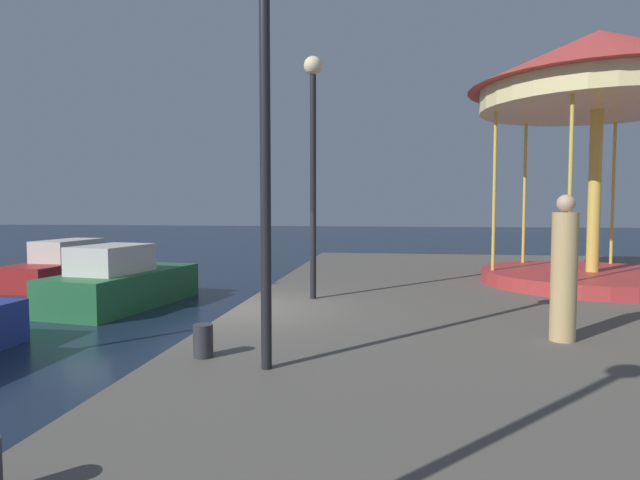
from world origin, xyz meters
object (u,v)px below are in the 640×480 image
at_px(carousel, 598,94).
at_px(bollard_center, 203,341).
at_px(motorboat_green, 122,283).
at_px(lamp_post_far_end, 313,136).
at_px(motorboat_red, 72,267).
at_px(person_near_carousel, 564,272).
at_px(lamp_post_mid_promenade, 265,93).

distance_m(carousel, bollard_center, 10.70).
bearing_deg(bollard_center, motorboat_green, 124.55).
bearing_deg(lamp_post_far_end, motorboat_green, 154.09).
height_order(motorboat_red, person_near_carousel, person_near_carousel).
bearing_deg(carousel, motorboat_red, 166.52).
relative_size(carousel, lamp_post_far_end, 1.23).
relative_size(lamp_post_mid_promenade, bollard_center, 11.29).
distance_m(lamp_post_mid_promenade, person_near_carousel, 4.62).
relative_size(motorboat_red, lamp_post_mid_promenade, 1.21).
bearing_deg(person_near_carousel, lamp_post_far_end, 143.79).
height_order(motorboat_green, person_near_carousel, person_near_carousel).
relative_size(carousel, bollard_center, 14.54).
bearing_deg(lamp_post_mid_promenade, person_near_carousel, 26.13).
relative_size(motorboat_green, person_near_carousel, 2.35).
relative_size(carousel, lamp_post_mid_promenade, 1.29).
bearing_deg(lamp_post_far_end, carousel, 24.54).
bearing_deg(lamp_post_far_end, motorboat_red, 145.15).
height_order(motorboat_green, motorboat_red, motorboat_green).
bearing_deg(person_near_carousel, motorboat_red, 144.74).
bearing_deg(motorboat_green, bollard_center, -55.45).
height_order(lamp_post_mid_promenade, bollard_center, lamp_post_mid_promenade).
bearing_deg(bollard_center, carousel, 46.13).
distance_m(lamp_post_mid_promenade, lamp_post_far_end, 4.65).
bearing_deg(bollard_center, motorboat_red, 128.75).
bearing_deg(motorboat_red, motorboat_green, -44.79).
bearing_deg(bollard_center, person_near_carousel, 17.80).
bearing_deg(motorboat_green, carousel, 0.72).
bearing_deg(lamp_post_mid_promenade, lamp_post_far_end, 92.30).
relative_size(motorboat_green, bollard_center, 11.66).
xyz_separation_m(lamp_post_mid_promenade, bollard_center, (-0.87, 0.34, -2.87)).
height_order(lamp_post_mid_promenade, person_near_carousel, lamp_post_mid_promenade).
distance_m(carousel, lamp_post_far_end, 6.86).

